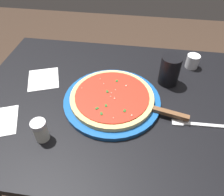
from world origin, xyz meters
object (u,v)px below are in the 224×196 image
at_px(cup_small_sauce, 192,61).
at_px(napkin_folded_right, 44,79).
at_px(pizza_server, 157,110).
at_px(parmesan_shaker, 40,130).
at_px(cup_tall_drink, 170,70).
at_px(fork, 197,124).
at_px(serving_plate, 112,100).
at_px(pizza, 112,97).

bearing_deg(cup_small_sauce, napkin_folded_right, -163.65).
bearing_deg(pizza_server, parmesan_shaker, -156.72).
xyz_separation_m(pizza_server, parmesan_shaker, (-0.35, -0.15, 0.02)).
relative_size(cup_tall_drink, parmesan_shaker, 1.57).
bearing_deg(parmesan_shaker, fork, 14.46).
bearing_deg(pizza_server, serving_plate, 166.90).
height_order(serving_plate, cup_small_sauce, cup_small_sauce).
bearing_deg(fork, cup_small_sauce, 87.24).
bearing_deg(serving_plate, fork, -12.37).
xyz_separation_m(fork, parmesan_shaker, (-0.48, -0.12, 0.04)).
bearing_deg(pizza, cup_tall_drink, 35.62).
bearing_deg(pizza, parmesan_shaker, -135.24).
xyz_separation_m(pizza, fork, (0.29, -0.06, -0.02)).
distance_m(pizza, pizza_server, 0.17).
bearing_deg(cup_tall_drink, fork, -66.68).
distance_m(pizza_server, cup_small_sauce, 0.34).
relative_size(cup_small_sauce, napkin_folded_right, 0.42).
height_order(cup_tall_drink, parmesan_shaker, cup_tall_drink).
distance_m(pizza_server, fork, 0.14).
bearing_deg(serving_plate, cup_small_sauce, 40.75).
distance_m(cup_tall_drink, fork, 0.23).
bearing_deg(pizza_server, pizza, 166.91).
bearing_deg(pizza, serving_plate, 103.48).
relative_size(cup_small_sauce, fork, 0.31).
distance_m(pizza_server, napkin_folded_right, 0.48).
bearing_deg(serving_plate, parmesan_shaker, -135.23).
xyz_separation_m(serving_plate, cup_small_sauce, (0.31, 0.27, 0.02)).
height_order(cup_tall_drink, fork, cup_tall_drink).
bearing_deg(cup_tall_drink, napkin_folded_right, -173.53).
height_order(cup_tall_drink, napkin_folded_right, cup_tall_drink).
bearing_deg(serving_plate, cup_tall_drink, 35.62).
bearing_deg(cup_small_sauce, pizza_server, -115.90).
bearing_deg(pizza, fork, -12.36).
bearing_deg(parmesan_shaker, cup_tall_drink, 40.36).
xyz_separation_m(serving_plate, parmesan_shaker, (-0.19, -0.19, 0.03)).
distance_m(pizza_server, parmesan_shaker, 0.38).
height_order(pizza_server, cup_tall_drink, cup_tall_drink).
xyz_separation_m(pizza, pizza_server, (0.16, -0.04, -0.00)).
xyz_separation_m(pizza_server, napkin_folded_right, (-0.46, 0.13, -0.02)).
xyz_separation_m(serving_plate, napkin_folded_right, (-0.30, 0.09, -0.01)).
relative_size(serving_plate, cup_small_sauce, 6.11).
bearing_deg(fork, pizza, 167.64).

